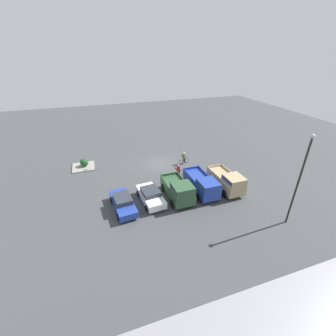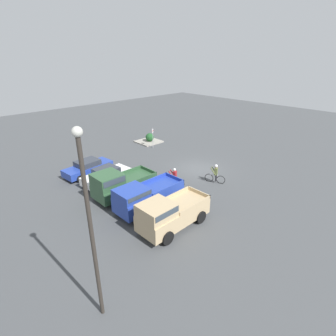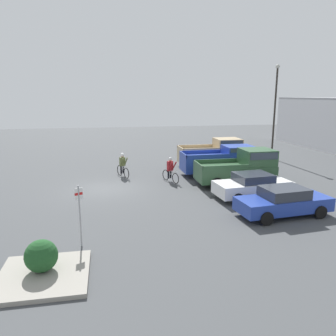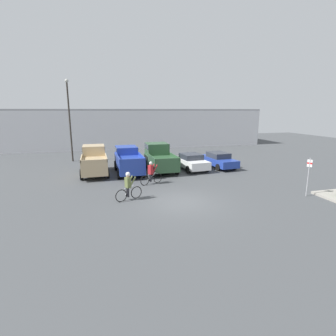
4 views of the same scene
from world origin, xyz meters
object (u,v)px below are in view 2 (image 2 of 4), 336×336
(pickup_truck_0, at_px, (170,213))
(fire_lane_sign, at_px, (153,136))
(pickup_truck_1, at_px, (146,196))
(sedan_0, at_px, (107,176))
(cyclist_0, at_px, (174,177))
(pickup_truck_2, at_px, (119,184))
(lamppost, at_px, (90,221))
(shrub, at_px, (150,137))
(sedan_1, at_px, (88,167))
(cyclist_1, at_px, (215,173))

(pickup_truck_0, xyz_separation_m, fire_lane_sign, (12.79, -9.60, 0.29))
(pickup_truck_1, bearing_deg, fire_lane_sign, -42.72)
(sedan_0, bearing_deg, cyclist_0, -139.22)
(pickup_truck_0, distance_m, pickup_truck_2, 5.60)
(pickup_truck_1, distance_m, lamppost, 9.11)
(pickup_truck_1, bearing_deg, shrub, -40.94)
(sedan_1, distance_m, cyclist_0, 8.30)
(pickup_truck_2, relative_size, cyclist_1, 2.85)
(pickup_truck_1, distance_m, cyclist_0, 4.21)
(pickup_truck_1, distance_m, sedan_1, 8.41)
(sedan_0, relative_size, cyclist_1, 2.53)
(pickup_truck_2, height_order, sedan_1, pickup_truck_2)
(cyclist_0, distance_m, fire_lane_sign, 10.25)
(sedan_0, height_order, sedan_1, sedan_0)
(pickup_truck_0, distance_m, sedan_1, 11.22)
(pickup_truck_1, xyz_separation_m, lamppost, (-5.09, 6.63, 3.63))
(pickup_truck_1, xyz_separation_m, shrub, (11.89, -10.32, -0.43))
(lamppost, bearing_deg, shrub, -44.94)
(pickup_truck_0, relative_size, lamppost, 0.60)
(sedan_0, relative_size, lamppost, 0.53)
(pickup_truck_0, distance_m, pickup_truck_1, 2.83)
(pickup_truck_2, bearing_deg, cyclist_0, -110.36)
(sedan_1, bearing_deg, pickup_truck_1, -179.61)
(pickup_truck_1, distance_m, pickup_truck_2, 2.82)
(lamppost, bearing_deg, sedan_0, -32.60)
(pickup_truck_2, relative_size, fire_lane_sign, 2.04)
(sedan_0, height_order, lamppost, lamppost)
(sedan_0, distance_m, sedan_1, 2.81)
(pickup_truck_1, bearing_deg, sedan_0, -2.17)
(pickup_truck_2, bearing_deg, cyclist_1, -115.82)
(cyclist_1, relative_size, shrub, 1.66)
(cyclist_0, relative_size, lamppost, 0.21)
(pickup_truck_2, relative_size, shrub, 4.73)
(pickup_truck_2, relative_size, cyclist_0, 2.85)
(pickup_truck_2, bearing_deg, lamppost, 141.45)
(sedan_0, height_order, shrub, sedan_0)
(pickup_truck_1, height_order, sedan_1, pickup_truck_1)
(sedan_1, relative_size, fire_lane_sign, 1.92)
(pickup_truck_2, relative_size, lamppost, 0.60)
(sedan_1, bearing_deg, pickup_truck_2, 177.10)
(cyclist_0, bearing_deg, lamppost, 120.48)
(sedan_0, bearing_deg, sedan_1, 5.48)
(pickup_truck_2, xyz_separation_m, cyclist_0, (-1.62, -4.37, -0.35))
(sedan_0, distance_m, cyclist_0, 5.84)
(sedan_1, bearing_deg, cyclist_0, -150.52)
(pickup_truck_2, relative_size, sedan_0, 1.13)
(pickup_truck_1, xyz_separation_m, cyclist_0, (1.18, -4.03, -0.28))
(pickup_truck_0, bearing_deg, fire_lane_sign, -36.88)
(pickup_truck_2, xyz_separation_m, lamppost, (-7.89, 6.29, 3.57))
(pickup_truck_2, bearing_deg, shrub, -49.54)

